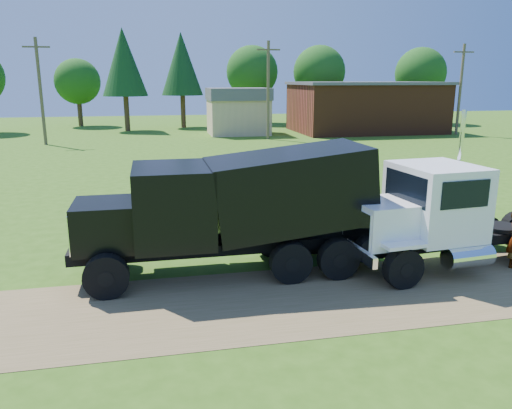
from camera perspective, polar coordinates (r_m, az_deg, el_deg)
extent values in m
plane|color=#325913|center=(13.68, 10.15, -10.12)|extent=(140.00, 140.00, 0.00)
cube|color=brown|center=(13.68, 10.15, -10.10)|extent=(120.00, 4.20, 0.01)
cube|color=black|center=(16.74, 22.96, -3.52)|extent=(7.70, 1.69, 0.31)
cylinder|color=black|center=(14.28, 16.47, -7.01)|extent=(1.15, 0.46, 1.12)
cylinder|color=black|center=(14.28, 16.47, -7.01)|extent=(0.43, 0.41, 0.39)
cylinder|color=black|center=(16.02, 12.19, -4.42)|extent=(1.15, 0.46, 1.12)
cylinder|color=black|center=(16.02, 12.19, -4.42)|extent=(0.43, 0.41, 0.39)
cylinder|color=black|center=(18.64, 24.61, -2.78)|extent=(1.15, 0.46, 1.12)
cylinder|color=black|center=(18.64, 24.61, -2.78)|extent=(0.43, 0.41, 0.39)
cube|color=white|center=(14.86, 14.61, -1.92)|extent=(1.99, 1.90, 1.22)
cube|color=white|center=(14.42, 11.48, -2.44)|extent=(0.23, 1.53, 1.02)
cube|color=white|center=(14.61, 11.17, -5.14)|extent=(0.37, 2.35, 0.31)
cube|color=white|center=(15.64, 19.82, 0.42)|extent=(2.36, 2.64, 2.14)
cube|color=black|center=(14.94, 16.73, 1.85)|extent=(0.24, 2.03, 0.87)
cube|color=black|center=(14.60, 22.83, 1.06)|extent=(1.53, 0.19, 0.76)
cube|color=black|center=(16.52, 17.42, 2.94)|extent=(1.53, 0.19, 0.76)
cube|color=white|center=(14.06, 16.65, -4.49)|extent=(1.26, 0.57, 0.10)
cube|color=white|center=(15.82, 12.32, -2.15)|extent=(1.26, 0.57, 0.10)
cylinder|color=white|center=(15.35, 23.06, -5.48)|extent=(1.48, 0.74, 0.61)
cylinder|color=white|center=(16.73, 21.97, 1.97)|extent=(0.16, 0.16, 4.69)
cylinder|color=black|center=(17.47, 26.12, -2.34)|extent=(1.22, 1.22, 0.12)
cube|color=black|center=(14.67, -3.73, -4.61)|extent=(8.65, 1.11, 0.32)
cylinder|color=black|center=(13.63, -16.73, -7.90)|extent=(1.19, 0.38, 1.19)
cylinder|color=black|center=(13.63, -16.73, -7.90)|extent=(0.42, 0.40, 0.42)
cylinder|color=black|center=(15.75, -16.11, -4.85)|extent=(1.19, 0.38, 1.19)
cylinder|color=black|center=(15.75, -16.11, -4.85)|extent=(0.42, 0.40, 0.42)
cylinder|color=black|center=(14.05, 4.01, -6.64)|extent=(1.19, 0.38, 1.19)
cylinder|color=black|center=(14.05, 4.01, -6.64)|extent=(0.42, 0.40, 0.42)
cylinder|color=black|center=(16.12, 1.81, -3.85)|extent=(1.19, 0.38, 1.19)
cylinder|color=black|center=(16.12, 1.81, -3.85)|extent=(0.42, 0.40, 0.42)
cylinder|color=black|center=(14.48, 9.39, -6.16)|extent=(1.19, 0.38, 1.19)
cylinder|color=black|center=(14.48, 9.39, -6.16)|extent=(0.42, 0.40, 0.42)
cylinder|color=black|center=(16.50, 6.56, -3.52)|extent=(1.19, 0.38, 1.19)
cylinder|color=black|center=(16.50, 6.56, -3.52)|extent=(0.42, 0.40, 0.42)
cube|color=black|center=(14.35, -16.27, -2.20)|extent=(1.95, 1.84, 1.30)
cube|color=white|center=(14.48, -20.09, -2.58)|extent=(0.09, 1.62, 1.08)
cube|color=black|center=(14.18, -9.43, 0.03)|extent=(2.17, 2.60, 2.16)
cube|color=black|center=(14.07, -13.82, 1.74)|extent=(0.06, 2.16, 0.86)
cube|color=black|center=(14.63, 3.73, 1.72)|extent=(4.75, 2.61, 2.62)
imported|color=#D55A0A|center=(22.36, 5.27, 1.87)|extent=(6.35, 3.49, 1.68)
imported|color=#999999|center=(22.32, 15.41, 1.42)|extent=(0.85, 0.68, 1.71)
cube|color=brown|center=(56.44, 12.36, 10.69)|extent=(15.00, 10.00, 5.00)
cube|color=#525256|center=(56.36, 12.51, 13.38)|extent=(15.40, 10.40, 0.30)
cube|color=tan|center=(52.42, -2.04, 10.00)|extent=(6.00, 5.00, 3.60)
cube|color=#525256|center=(52.30, -2.06, 12.51)|extent=(6.20, 5.40, 1.20)
cylinder|color=brown|center=(47.44, -23.39, 11.71)|extent=(0.28, 0.28, 9.00)
cube|color=brown|center=(47.50, -23.84, 16.16)|extent=(2.20, 0.14, 0.14)
cylinder|color=brown|center=(47.79, 1.40, 12.84)|extent=(0.28, 0.28, 9.00)
cube|color=brown|center=(47.85, 1.43, 17.28)|extent=(2.20, 0.14, 0.14)
cylinder|color=brown|center=(55.82, 22.30, 12.01)|extent=(0.28, 0.28, 9.00)
cube|color=brown|center=(55.87, 22.67, 15.79)|extent=(2.20, 0.14, 0.14)
cylinder|color=#382716|center=(65.34, -19.45, 9.71)|extent=(0.56, 0.56, 2.86)
sphere|color=#134210|center=(65.21, -19.74, 13.10)|extent=(5.39, 5.39, 5.39)
cylinder|color=#382716|center=(60.42, -8.32, 10.51)|extent=(0.56, 0.56, 3.81)
cone|color=black|center=(60.34, -8.51, 15.62)|extent=(4.79, 4.79, 7.07)
cylinder|color=#382716|center=(65.81, -0.45, 10.80)|extent=(0.56, 0.56, 3.49)
sphere|color=#134210|center=(65.70, -0.46, 14.92)|extent=(6.58, 6.58, 6.58)
cylinder|color=#382716|center=(66.40, 7.11, 10.73)|extent=(0.56, 0.56, 3.50)
sphere|color=#134210|center=(66.30, 7.24, 14.82)|extent=(6.59, 6.59, 6.59)
cylinder|color=#382716|center=(69.12, 17.98, 10.25)|extent=(0.56, 0.56, 3.40)
sphere|color=#134210|center=(69.02, 18.27, 14.07)|extent=(6.42, 6.42, 6.42)
cylinder|color=#382716|center=(57.55, -14.55, 10.05)|extent=(0.56, 0.56, 3.84)
cone|color=black|center=(57.47, -14.89, 15.46)|extent=(4.83, 4.83, 7.14)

